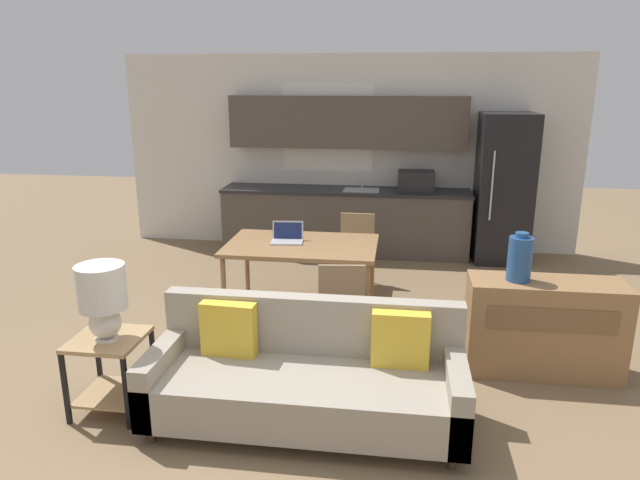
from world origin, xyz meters
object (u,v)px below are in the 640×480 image
object	(u,v)px
dining_chair_far_right	(356,246)
laptop	(287,237)
vase	(520,258)
credenza	(543,327)
couch	(307,377)
refrigerator	(503,189)
dining_chair_near_right	(341,300)
dining_table	(302,249)
table_lamp	(102,296)
side_table	(110,361)

from	to	relation	value
dining_chair_far_right	laptop	bearing A→B (deg)	-127.22
vase	credenza	bearing A→B (deg)	1.61
couch	dining_chair_far_right	bearing A→B (deg)	87.64
refrigerator	dining_chair_near_right	bearing A→B (deg)	-121.56
dining_table	table_lamp	world-z (taller)	table_lamp
credenza	dining_chair_far_right	world-z (taller)	dining_chair_far_right
vase	couch	bearing A→B (deg)	-148.64
dining_table	credenza	distance (m)	2.41
dining_table	side_table	bearing A→B (deg)	-117.68
dining_chair_far_right	dining_chair_near_right	world-z (taller)	same
dining_chair_far_right	dining_chair_near_right	xyz separation A→B (m)	(0.01, -1.71, 0.00)
couch	vase	xyz separation A→B (m)	(1.56, 0.95, 0.65)
couch	dining_chair_far_right	world-z (taller)	couch
couch	dining_chair_near_right	size ratio (longest dim) A/B	2.58
dining_chair_near_right	laptop	bearing A→B (deg)	-60.29
vase	dining_chair_far_right	distance (m)	2.43
side_table	laptop	xyz separation A→B (m)	(0.90, 2.09, 0.40)
dining_table	laptop	size ratio (longest dim) A/B	4.44
refrigerator	vase	size ratio (longest dim) A/B	4.91
couch	refrigerator	bearing A→B (deg)	64.59
refrigerator	dining_chair_near_right	world-z (taller)	refrigerator
refrigerator	credenza	world-z (taller)	refrigerator
couch	vase	size ratio (longest dim) A/B	5.48
dining_chair_near_right	dining_chair_far_right	bearing A→B (deg)	-96.44
laptop	vase	bearing A→B (deg)	-32.95
dining_table	vase	distance (m)	2.20
table_lamp	laptop	xyz separation A→B (m)	(0.88, 2.12, -0.12)
couch	vase	distance (m)	1.94
side_table	table_lamp	distance (m)	0.52
credenza	laptop	distance (m)	2.60
dining_table	vase	world-z (taller)	vase
couch	side_table	bearing A→B (deg)	-177.40
dining_table	couch	xyz separation A→B (m)	(0.37, -1.96, -0.35)
refrigerator	laptop	xyz separation A→B (m)	(-2.48, -2.07, -0.19)
couch	dining_chair_near_right	bearing A→B (deg)	83.78
table_lamp	dining_chair_near_right	world-z (taller)	table_lamp
table_lamp	dining_chair_far_right	distance (m)	3.34
vase	dining_chair_far_right	world-z (taller)	vase
dining_chair_far_right	dining_table	bearing A→B (deg)	-117.72
vase	dining_chair_near_right	xyz separation A→B (m)	(-1.44, 0.18, -0.51)
dining_table	side_table	xyz separation A→B (m)	(-1.06, -2.02, -0.29)
refrigerator	side_table	world-z (taller)	refrigerator
dining_chair_far_right	dining_chair_near_right	size ratio (longest dim) A/B	1.00
vase	dining_chair_near_right	distance (m)	1.54
dining_chair_far_right	table_lamp	bearing A→B (deg)	-116.07
dining_chair_far_right	laptop	xyz separation A→B (m)	(-0.65, -0.81, 0.31)
dining_table	dining_chair_far_right	distance (m)	1.02
side_table	table_lamp	world-z (taller)	table_lamp
credenza	dining_chair_near_right	xyz separation A→B (m)	(-1.68, 0.17, 0.08)
table_lamp	laptop	world-z (taller)	table_lamp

